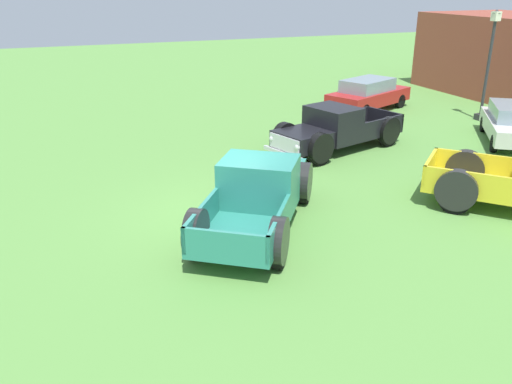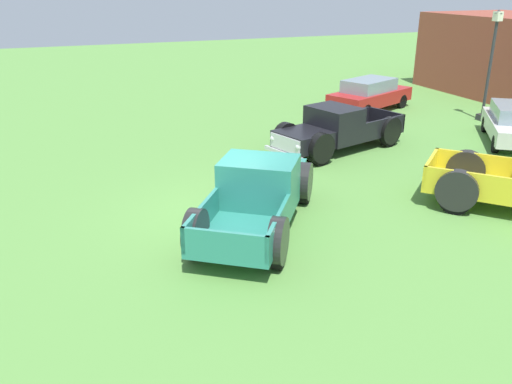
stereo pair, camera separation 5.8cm
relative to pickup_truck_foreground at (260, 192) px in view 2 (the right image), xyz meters
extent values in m
plane|color=#5B9342|center=(-0.65, -0.63, -0.76)|extent=(80.00, 80.00, 0.00)
cube|color=#2D8475|center=(-1.13, 0.80, -0.08)|extent=(2.18, 2.19, 0.57)
cube|color=silver|center=(-1.79, 1.26, -0.08)|extent=(0.87, 1.19, 0.48)
sphere|color=silver|center=(-2.13, 0.73, -0.05)|extent=(0.21, 0.21, 0.21)
sphere|color=silver|center=(-1.40, 1.76, -0.05)|extent=(0.21, 0.21, 0.21)
cube|color=#2D8475|center=(0.05, -0.04, 0.23)|extent=(2.10, 2.19, 1.19)
cube|color=#8C9EA8|center=(-0.46, 0.33, 0.50)|extent=(0.90, 1.25, 0.52)
cube|color=#2D8475|center=(1.49, -1.06, -0.31)|extent=(2.78, 2.67, 0.10)
cube|color=#2D8475|center=(1.02, -1.73, 0.03)|extent=(1.83, 1.33, 0.57)
cube|color=#2D8475|center=(1.97, -0.38, 0.03)|extent=(1.83, 1.33, 0.57)
cube|color=#2D8475|center=(2.35, -1.66, 0.03)|extent=(1.07, 1.46, 0.57)
cylinder|color=black|center=(-1.64, 0.09, -0.36)|extent=(0.78, 0.64, 0.79)
cylinder|color=#B7B7BC|center=(-1.64, 0.08, -0.36)|extent=(0.40, 0.39, 0.32)
cylinder|color=black|center=(-1.64, 0.09, -0.16)|extent=(0.98, 0.81, 1.00)
cylinder|color=black|center=(-0.63, 1.51, -0.36)|extent=(0.78, 0.64, 0.79)
cylinder|color=#B7B7BC|center=(-0.62, 1.52, -0.36)|extent=(0.40, 0.39, 0.32)
cylinder|color=black|center=(-0.63, 1.51, -0.16)|extent=(0.98, 0.81, 1.00)
cylinder|color=black|center=(1.20, -1.92, -0.36)|extent=(0.78, 0.64, 0.79)
cylinder|color=#B7B7BC|center=(1.20, -1.92, -0.36)|extent=(0.40, 0.39, 0.32)
cylinder|color=black|center=(1.20, -1.92, -0.16)|extent=(0.98, 0.81, 1.00)
cylinder|color=black|center=(2.21, -0.49, -0.36)|extent=(0.78, 0.64, 0.79)
cylinder|color=#B7B7BC|center=(2.21, -0.49, -0.36)|extent=(0.40, 0.39, 0.32)
cylinder|color=black|center=(2.21, -0.49, -0.16)|extent=(0.98, 0.81, 1.00)
cube|color=silver|center=(-1.82, 1.29, -0.40)|extent=(1.18, 1.60, 0.12)
cube|color=yellow|center=(0.96, 5.55, -0.30)|extent=(2.88, 2.84, 0.11)
cube|color=yellow|center=(0.39, 6.19, 0.05)|extent=(1.74, 1.57, 0.59)
cube|color=yellow|center=(1.53, 4.91, 0.05)|extent=(1.74, 1.57, 0.59)
cube|color=yellow|center=(0.15, 4.83, 0.05)|extent=(1.26, 1.40, 0.59)
cylinder|color=black|center=(0.16, 6.04, -0.35)|extent=(0.77, 0.72, 0.82)
cylinder|color=#B7B7BC|center=(0.15, 6.05, -0.35)|extent=(0.41, 0.41, 0.33)
cylinder|color=black|center=(0.16, 6.04, -0.14)|extent=(0.97, 0.91, 1.03)
cylinder|color=black|center=(1.36, 4.70, -0.35)|extent=(0.77, 0.72, 0.82)
cylinder|color=#B7B7BC|center=(1.37, 4.69, -0.35)|extent=(0.41, 0.41, 0.33)
cylinder|color=black|center=(1.36, 4.70, -0.14)|extent=(0.97, 0.91, 1.03)
cube|color=black|center=(-3.98, 3.10, -0.10)|extent=(1.88, 1.87, 0.55)
cube|color=silver|center=(-3.76, 2.37, -0.10)|extent=(1.32, 0.45, 0.46)
sphere|color=silver|center=(-3.18, 2.56, -0.08)|extent=(0.20, 0.20, 0.20)
sphere|color=silver|center=(-4.34, 2.21, -0.08)|extent=(0.20, 0.20, 0.20)
cube|color=black|center=(-4.37, 4.44, 0.19)|extent=(1.97, 1.72, 1.15)
cube|color=#8C9EA8|center=(-4.20, 3.86, 0.45)|extent=(1.39, 0.45, 0.50)
cube|color=black|center=(-4.86, 6.06, -0.33)|extent=(2.20, 2.48, 0.10)
cube|color=black|center=(-4.10, 6.29, 0.00)|extent=(0.67, 2.03, 0.55)
cube|color=black|center=(-5.62, 5.84, 0.00)|extent=(0.67, 2.03, 0.55)
cube|color=black|center=(-5.15, 7.03, 0.00)|extent=(1.62, 0.55, 0.55)
cylinder|color=black|center=(-3.17, 3.34, -0.38)|extent=(0.43, 0.79, 0.76)
cylinder|color=#B7B7BC|center=(-3.16, 3.35, -0.38)|extent=(0.32, 0.36, 0.30)
cylinder|color=black|center=(-3.17, 3.34, -0.19)|extent=(0.54, 1.00, 0.96)
cylinder|color=black|center=(-4.78, 2.86, -0.38)|extent=(0.43, 0.79, 0.76)
cylinder|color=#B7B7BC|center=(-4.79, 2.86, -0.38)|extent=(0.32, 0.36, 0.30)
cylinder|color=black|center=(-4.78, 2.86, -0.19)|extent=(0.54, 1.00, 0.96)
cylinder|color=black|center=(-4.13, 6.54, -0.38)|extent=(0.43, 0.79, 0.76)
cylinder|color=#B7B7BC|center=(-4.12, 6.55, -0.38)|extent=(0.32, 0.36, 0.30)
cylinder|color=black|center=(-4.13, 6.54, -0.19)|extent=(0.54, 1.00, 0.96)
cylinder|color=black|center=(-5.73, 6.06, -0.38)|extent=(0.43, 0.79, 0.76)
cylinder|color=#B7B7BC|center=(-5.74, 6.06, -0.38)|extent=(0.32, 0.36, 0.30)
cylinder|color=black|center=(-5.73, 6.06, -0.19)|extent=(0.54, 1.00, 0.96)
cube|color=silver|center=(-3.74, 2.33, -0.42)|extent=(1.77, 0.62, 0.12)
cube|color=#B21E1E|center=(-9.19, 9.00, -0.16)|extent=(3.24, 4.55, 0.57)
cube|color=#7F939E|center=(-9.14, 8.87, 0.39)|extent=(2.26, 2.74, 0.53)
cylinder|color=black|center=(-10.46, 10.01, -0.45)|extent=(0.42, 0.64, 0.61)
cylinder|color=black|center=(-9.06, 10.62, -0.45)|extent=(0.42, 0.64, 0.61)
cylinder|color=black|center=(-9.33, 7.38, -0.45)|extent=(0.42, 0.64, 0.61)
cylinder|color=black|center=(-7.93, 7.99, -0.45)|extent=(0.42, 0.64, 0.61)
cylinder|color=black|center=(-2.23, 9.49, -0.46)|extent=(0.58, 0.49, 0.59)
cylinder|color=black|center=(-4.43, 11.11, -0.46)|extent=(0.58, 0.49, 0.59)
cube|color=#2D2D33|center=(-5.91, 12.37, -0.63)|extent=(0.36, 0.36, 0.25)
cylinder|color=#2D2D33|center=(-5.91, 12.37, 1.34)|extent=(0.12, 0.12, 3.70)
cube|color=#F2EACC|center=(-5.91, 12.37, 3.37)|extent=(0.28, 0.28, 0.36)
cone|color=#2D2D33|center=(-5.91, 12.37, 3.55)|extent=(0.32, 0.32, 0.14)
cube|color=brown|center=(-10.21, 17.80, 1.18)|extent=(7.51, 5.75, 3.87)
camera|label=1|loc=(10.88, -4.46, 4.67)|focal=37.44mm
camera|label=2|loc=(10.90, -4.40, 4.67)|focal=37.44mm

